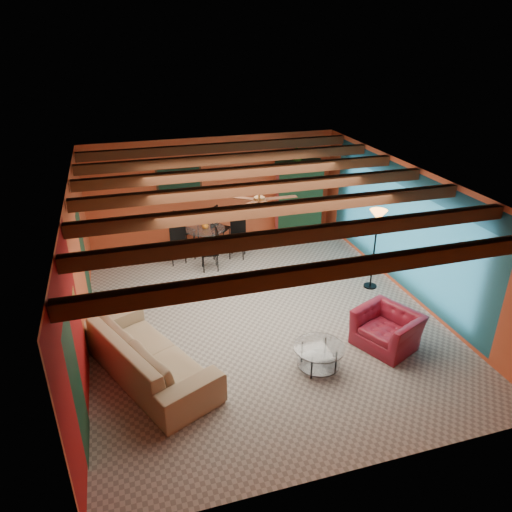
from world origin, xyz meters
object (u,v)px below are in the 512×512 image
object	(u,v)px
coffee_table	(319,357)
potted_plant	(298,154)
armchair	(387,329)
floor_lamp	(374,249)
sofa	(148,354)
vase	(205,214)
dining_table	(206,237)
armoire	(297,198)

from	to	relation	value
coffee_table	potted_plant	world-z (taller)	potted_plant
armchair	floor_lamp	bearing A→B (deg)	133.41
sofa	vase	xyz separation A→B (m)	(1.79, 4.22, 0.69)
dining_table	potted_plant	world-z (taller)	potted_plant
armoire	vase	xyz separation A→B (m)	(-2.68, -0.79, 0.11)
dining_table	armoire	world-z (taller)	armoire
potted_plant	armoire	bearing A→B (deg)	0.00
coffee_table	dining_table	bearing A→B (deg)	100.68
potted_plant	vase	bearing A→B (deg)	-163.50
dining_table	potted_plant	xyz separation A→B (m)	(2.68, 0.79, 1.69)
armchair	vase	world-z (taller)	vase
dining_table	vase	world-z (taller)	vase
coffee_table	armoire	world-z (taller)	armoire
armoire	sofa	bearing A→B (deg)	-110.91
coffee_table	armoire	size ratio (longest dim) A/B	0.43
sofa	floor_lamp	size ratio (longest dim) A/B	1.53
coffee_table	armoire	xyz separation A→B (m)	(1.76, 5.66, 0.76)
sofa	potted_plant	size ratio (longest dim) A/B	5.77
coffee_table	vase	bearing A→B (deg)	100.68
floor_lamp	armoire	bearing A→B (deg)	97.51
dining_table	vase	distance (m)	0.59
sofa	potted_plant	world-z (taller)	potted_plant
armoire	vase	distance (m)	2.80
coffee_table	floor_lamp	distance (m)	3.23
dining_table	armoire	size ratio (longest dim) A/B	0.99
armchair	potted_plant	distance (m)	5.74
armoire	floor_lamp	size ratio (longest dim) A/B	1.09
floor_lamp	vase	size ratio (longest dim) A/B	10.36
armchair	vase	distance (m)	5.23
coffee_table	vase	size ratio (longest dim) A/B	4.88
armchair	dining_table	world-z (taller)	dining_table
potted_plant	floor_lamp	bearing A→B (deg)	-82.49
floor_lamp	potted_plant	size ratio (longest dim) A/B	3.78
dining_table	floor_lamp	size ratio (longest dim) A/B	1.08
sofa	coffee_table	size ratio (longest dim) A/B	3.24
coffee_table	vase	distance (m)	5.03
coffee_table	sofa	bearing A→B (deg)	166.47
vase	floor_lamp	bearing A→B (deg)	-39.91
sofa	armoire	size ratio (longest dim) A/B	1.40
vase	coffee_table	bearing A→B (deg)	-79.32
vase	potted_plant	bearing A→B (deg)	16.50
vase	armoire	bearing A→B (deg)	16.50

